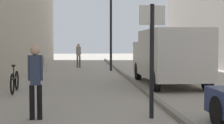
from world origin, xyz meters
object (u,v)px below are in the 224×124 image
(pedestrian_main_foreground, at_px, (79,54))
(street_sign_post, at_px, (152,51))
(delivery_van, at_px, (168,55))
(pedestrian_mid_block, at_px, (35,77))
(lamp_post, at_px, (111,27))
(bicycle_leaning, at_px, (15,82))
(cafe_chair_near_window, at_px, (42,63))

(pedestrian_main_foreground, height_order, street_sign_post, street_sign_post)
(pedestrian_main_foreground, distance_m, delivery_van, 10.46)
(delivery_van, bearing_deg, pedestrian_main_foreground, 111.67)
(pedestrian_mid_block, relative_size, street_sign_post, 0.64)
(pedestrian_mid_block, bearing_deg, pedestrian_main_foreground, 83.14)
(pedestrian_main_foreground, height_order, lamp_post, lamp_post)
(bicycle_leaning, bearing_deg, cafe_chair_near_window, 86.82)
(delivery_van, xyz_separation_m, street_sign_post, (-1.95, -6.05, 0.33))
(pedestrian_mid_block, distance_m, delivery_van, 7.53)
(street_sign_post, distance_m, lamp_post, 12.97)
(delivery_van, distance_m, street_sign_post, 6.36)
(pedestrian_mid_block, distance_m, lamp_post, 13.25)
(street_sign_post, xyz_separation_m, cafe_chair_near_window, (-3.98, 11.92, -1.00))
(pedestrian_main_foreground, bearing_deg, bicycle_leaning, -113.37)
(pedestrian_main_foreground, height_order, bicycle_leaning, pedestrian_main_foreground)
(pedestrian_main_foreground, height_order, cafe_chair_near_window, pedestrian_main_foreground)
(cafe_chair_near_window, bearing_deg, pedestrian_mid_block, -71.20)
(lamp_post, distance_m, bicycle_leaning, 9.84)
(lamp_post, bearing_deg, delivery_van, -75.10)
(delivery_van, bearing_deg, pedestrian_mid_block, -127.44)
(cafe_chair_near_window, bearing_deg, bicycle_leaning, -77.48)
(pedestrian_main_foreground, height_order, delivery_van, delivery_van)
(delivery_van, distance_m, cafe_chair_near_window, 8.37)
(pedestrian_main_foreground, distance_m, street_sign_post, 15.89)
(pedestrian_main_foreground, relative_size, lamp_post, 0.35)
(delivery_van, bearing_deg, bicycle_leaning, -163.27)
(pedestrian_main_foreground, relative_size, pedestrian_mid_block, 1.01)
(pedestrian_main_foreground, height_order, pedestrian_mid_block, pedestrian_main_foreground)
(street_sign_post, height_order, bicycle_leaning, street_sign_post)
(street_sign_post, relative_size, bicycle_leaning, 1.47)
(pedestrian_main_foreground, bearing_deg, delivery_van, -81.67)
(pedestrian_mid_block, height_order, lamp_post, lamp_post)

